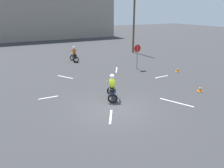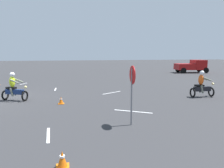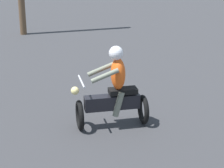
{
  "view_description": "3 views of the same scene",
  "coord_description": "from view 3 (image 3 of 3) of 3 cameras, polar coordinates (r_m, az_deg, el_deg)",
  "views": [
    {
      "loc": [
        -5.27,
        -9.94,
        5.34
      ],
      "look_at": [
        0.57,
        1.31,
        1.0
      ],
      "focal_mm": 35.0,
      "sensor_mm": 36.0,
      "label": 1
    },
    {
      "loc": [
        13.87,
        4.4,
        2.81
      ],
      "look_at": [
        1.19,
        6.95,
        0.9
      ],
      "focal_mm": 35.0,
      "sensor_mm": 36.0,
      "label": 2
    },
    {
      "loc": [
        -6.0,
        14.32,
        3.79
      ],
      "look_at": [
        1.8,
        12.58,
        0.9
      ],
      "focal_mm": 70.0,
      "sensor_mm": 36.0,
      "label": 3
    }
  ],
  "objects": [
    {
      "name": "motorcycle_rider_background",
      "position": [
        8.57,
        0.23,
        -1.08
      ],
      "size": [
        0.7,
        1.51,
        1.66
      ],
      "rotation": [
        0.0,
        0.0,
        0.0
      ],
      "color": "black",
      "rests_on": "ground"
    }
  ]
}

